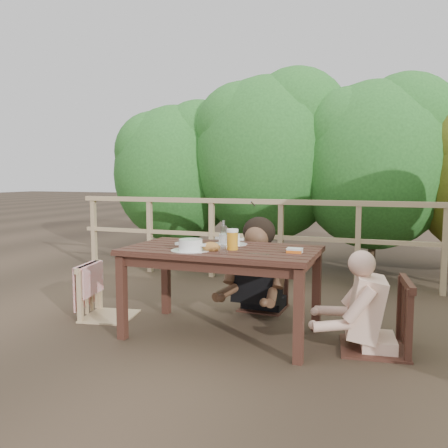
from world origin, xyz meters
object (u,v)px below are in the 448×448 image
(chair_far, at_px, (264,266))
(table, at_px, (222,292))
(chair_left, at_px, (109,268))
(soup_near, at_px, (191,246))
(tumbler, at_px, (223,251))
(chair_right, at_px, (376,282))
(diner_right, at_px, (380,269))
(woman, at_px, (264,238))
(beer_glass, at_px, (232,240))
(butter_tub, at_px, (295,251))
(bread_roll, at_px, (211,247))
(bottle, at_px, (224,234))
(soup_far, at_px, (229,240))

(chair_far, bearing_deg, table, -96.30)
(chair_left, height_order, soup_near, chair_left)
(tumbler, bearing_deg, chair_right, 19.78)
(diner_right, bearing_deg, woman, 47.90)
(woman, relative_size, diner_right, 1.14)
(woman, height_order, beer_glass, woman)
(table, relative_size, chair_far, 1.80)
(soup_near, bearing_deg, table, 50.00)
(chair_right, bearing_deg, soup_near, -84.56)
(butter_tub, bearing_deg, chair_right, 14.17)
(bread_roll, bearing_deg, chair_far, 81.94)
(chair_far, bearing_deg, woman, 91.69)
(table, height_order, soup_near, soup_near)
(soup_near, xyz_separation_m, bread_roll, (0.15, 0.04, -0.01))
(woman, distance_m, bottle, 0.80)
(chair_right, height_order, bottle, chair_right)
(table, distance_m, chair_far, 0.84)
(chair_left, relative_size, butter_tub, 7.93)
(table, bearing_deg, bread_roll, -98.37)
(bottle, bearing_deg, chair_far, 80.27)
(woman, height_order, bottle, woman)
(tumbler, bearing_deg, beer_glass, 90.24)
(chair_left, bearing_deg, table, -104.69)
(beer_glass, bearing_deg, table, 149.18)
(chair_left, bearing_deg, soup_near, -117.62)
(chair_far, bearing_deg, soup_near, -104.06)
(soup_far, xyz_separation_m, bottle, (-0.00, -0.13, 0.06))
(table, height_order, bread_roll, bread_roll)
(chair_far, relative_size, soup_near, 2.77)
(woman, distance_m, butter_tub, 1.02)
(chair_far, distance_m, tumbler, 1.16)
(tumbler, bearing_deg, bread_roll, 140.71)
(woman, bearing_deg, soup_far, 80.67)
(table, height_order, diner_right, diner_right)
(soup_near, height_order, soup_far, soup_near)
(chair_right, bearing_deg, table, -92.66)
(bread_roll, bearing_deg, table, 81.63)
(bread_roll, distance_m, butter_tub, 0.63)
(table, xyz_separation_m, bread_roll, (-0.02, -0.17, 0.39))
(soup_near, bearing_deg, bottle, 60.08)
(bottle, bearing_deg, chair_left, 179.84)
(butter_tub, bearing_deg, woman, 118.46)
(chair_right, bearing_deg, butter_tub, -83.48)
(bread_roll, height_order, bottle, bottle)
(beer_glass, xyz_separation_m, tumbler, (0.00, -0.21, -0.05))
(chair_left, height_order, tumbler, chair_left)
(chair_left, height_order, soup_far, chair_left)
(diner_right, height_order, tumbler, diner_right)
(woman, height_order, butter_tub, woman)
(chair_far, xyz_separation_m, bottle, (-0.13, -0.76, 0.39))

